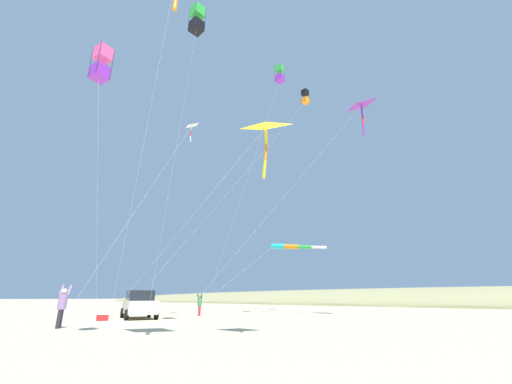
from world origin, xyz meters
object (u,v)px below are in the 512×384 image
object	(u,v)px
kite_box_long_streamer_right	(197,20)
kite_windsock_black_fish_shape	(290,247)
kite_delta_small_distant	(265,127)
kite_box_red_high_left	(279,74)
parked_car	(140,304)
kite_box_blue_topmost	(101,64)
person_adult_flyer	(62,304)
kite_box_yellow_midlevel	(305,97)
person_child_green_jacket	(200,303)
kite_delta_green_low_center	(192,126)
cooler_box	(102,317)
kite_delta_checkered_midright	(361,105)

from	to	relation	value
kite_box_long_streamer_right	kite_windsock_black_fish_shape	bearing A→B (deg)	-160.11
kite_delta_small_distant	kite_box_red_high_left	distance (m)	18.28
parked_car	kite_box_blue_topmost	xyz separation A→B (m)	(8.23, 10.30, 9.37)
person_adult_flyer	kite_box_yellow_midlevel	xyz separation A→B (m)	(-19.43, 1.77, 20.63)
person_child_green_jacket	kite_windsock_black_fish_shape	world-z (taller)	kite_windsock_black_fish_shape
kite_windsock_black_fish_shape	person_child_green_jacket	bearing A→B (deg)	-21.07
kite_box_yellow_midlevel	kite_windsock_black_fish_shape	world-z (taller)	kite_box_yellow_midlevel
person_adult_flyer	person_child_green_jacket	size ratio (longest dim) A/B	1.12
person_child_green_jacket	kite_box_blue_topmost	world-z (taller)	kite_box_blue_topmost
kite_box_blue_topmost	kite_delta_small_distant	bearing A→B (deg)	139.47
kite_delta_small_distant	kite_delta_green_low_center	bearing A→B (deg)	-113.12
cooler_box	kite_box_long_streamer_right	world-z (taller)	kite_box_long_streamer_right
person_child_green_jacket	kite_box_long_streamer_right	size ratio (longest dim) A/B	0.10
cooler_box	kite_box_yellow_midlevel	bearing A→B (deg)	160.88
kite_delta_checkered_midright	cooler_box	bearing A→B (deg)	-42.08
cooler_box	kite_box_yellow_midlevel	size ratio (longest dim) A/B	0.03
parked_car	kite_box_long_streamer_right	bearing A→B (deg)	70.93
kite_box_yellow_midlevel	kite_delta_small_distant	size ratio (longest dim) A/B	1.31
parked_car	person_child_green_jacket	bearing A→B (deg)	176.90
kite_delta_checkered_midright	person_child_green_jacket	bearing A→B (deg)	-64.15
person_adult_flyer	kite_box_blue_topmost	distance (m)	11.29
cooler_box	kite_box_red_high_left	size ratio (longest dim) A/B	0.03
parked_car	kite_delta_green_low_center	distance (m)	15.13
kite_box_blue_topmost	kite_delta_green_low_center	xyz separation A→B (m)	(-10.93, -9.52, 5.50)
kite_box_red_high_left	kite_delta_green_low_center	bearing A→B (deg)	-52.73
person_adult_flyer	cooler_box	bearing A→B (deg)	-133.83
cooler_box	person_adult_flyer	bearing A→B (deg)	46.17
kite_delta_small_distant	parked_car	bearing A→B (deg)	-102.35
cooler_box	kite_delta_small_distant	xyz separation A→B (m)	(0.59, 14.19, 7.68)
cooler_box	kite_box_long_streamer_right	distance (m)	19.15
person_adult_flyer	kite_box_blue_topmost	world-z (taller)	kite_box_blue_topmost
kite_box_long_streamer_right	kite_box_red_high_left	size ratio (longest dim) A/B	0.84
cooler_box	kite_box_long_streamer_right	size ratio (longest dim) A/B	0.03
kite_box_long_streamer_right	kite_windsock_black_fish_shape	size ratio (longest dim) A/B	1.99
kite_box_blue_topmost	kite_delta_small_distant	size ratio (longest dim) A/B	0.65
kite_box_red_high_left	kite_delta_checkered_midright	bearing A→B (deg)	122.09
cooler_box	kite_box_blue_topmost	xyz separation A→B (m)	(5.62, 9.89, 10.11)
kite_delta_green_low_center	kite_windsock_black_fish_shape	size ratio (longest dim) A/B	1.78
kite_box_yellow_midlevel	kite_delta_checkered_midright	distance (m)	8.81
kite_delta_green_low_center	kite_box_red_high_left	world-z (taller)	kite_box_red_high_left
cooler_box	kite_box_blue_topmost	world-z (taller)	kite_box_blue_topmost
kite_box_long_streamer_right	kite_delta_small_distant	bearing A→B (deg)	90.16
person_child_green_jacket	kite_delta_small_distant	world-z (taller)	kite_delta_small_distant
parked_car	kite_delta_checkered_midright	size ratio (longest dim) A/B	0.27
kite_delta_checkered_midright	kite_windsock_black_fish_shape	size ratio (longest dim) A/B	1.88
kite_delta_green_low_center	parked_car	bearing A→B (deg)	-16.04
person_adult_flyer	kite_box_red_high_left	distance (m)	24.06
kite_box_yellow_midlevel	kite_delta_green_low_center	size ratio (longest dim) A/B	1.40
kite_box_blue_topmost	kite_box_long_streamer_right	xyz separation A→B (m)	(-5.02, -1.01, 6.86)
parked_car	kite_box_yellow_midlevel	bearing A→B (deg)	155.96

